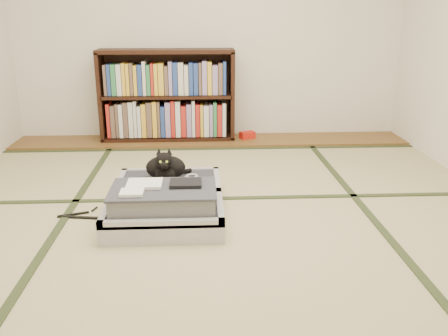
{
  "coord_description": "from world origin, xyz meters",
  "views": [
    {
      "loc": [
        -0.11,
        -2.76,
        1.28
      ],
      "look_at": [
        0.05,
        0.35,
        0.25
      ],
      "focal_mm": 38.0,
      "sensor_mm": 36.0,
      "label": 1
    }
  ],
  "objects": [
    {
      "name": "cat",
      "position": [
        -0.36,
        0.43,
        0.24
      ],
      "size": [
        0.32,
        0.33,
        0.26
      ],
      "color": "black",
      "rests_on": "suitcase"
    },
    {
      "name": "red_item",
      "position": [
        0.38,
        2.03,
        0.06
      ],
      "size": [
        0.17,
        0.14,
        0.07
      ],
      "primitive_type": "cube",
      "rotation": [
        0.0,
        0.0,
        0.42
      ],
      "color": "red",
      "rests_on": "wood_strip"
    },
    {
      "name": "wood_strip",
      "position": [
        0.0,
        2.0,
        0.01
      ],
      "size": [
        4.0,
        0.5,
        0.02
      ],
      "primitive_type": "cube",
      "color": "brown",
      "rests_on": "ground"
    },
    {
      "name": "floor",
      "position": [
        0.0,
        0.0,
        0.0
      ],
      "size": [
        4.5,
        4.5,
        0.0
      ],
      "primitive_type": "plane",
      "color": "tan",
      "rests_on": "ground"
    },
    {
      "name": "tatami_borders",
      "position": [
        0.0,
        0.49,
        0.0
      ],
      "size": [
        4.0,
        4.5,
        0.01
      ],
      "color": "#2D381E",
      "rests_on": "ground"
    },
    {
      "name": "bookcase",
      "position": [
        -0.44,
        2.07,
        0.45
      ],
      "size": [
        1.36,
        0.31,
        0.92
      ],
      "color": "black",
      "rests_on": "wood_strip"
    },
    {
      "name": "suitcase",
      "position": [
        -0.34,
        0.13,
        0.1
      ],
      "size": [
        0.73,
        0.97,
        0.29
      ],
      "color": "#BDBCC2",
      "rests_on": "floor"
    },
    {
      "name": "hanger",
      "position": [
        -0.84,
        0.13,
        0.01
      ],
      "size": [
        0.42,
        0.22,
        0.01
      ],
      "color": "black",
      "rests_on": "floor"
    },
    {
      "name": "cable_coil",
      "position": [
        -0.18,
        0.46,
        0.15
      ],
      "size": [
        0.1,
        0.1,
        0.02
      ],
      "color": "white",
      "rests_on": "suitcase"
    }
  ]
}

